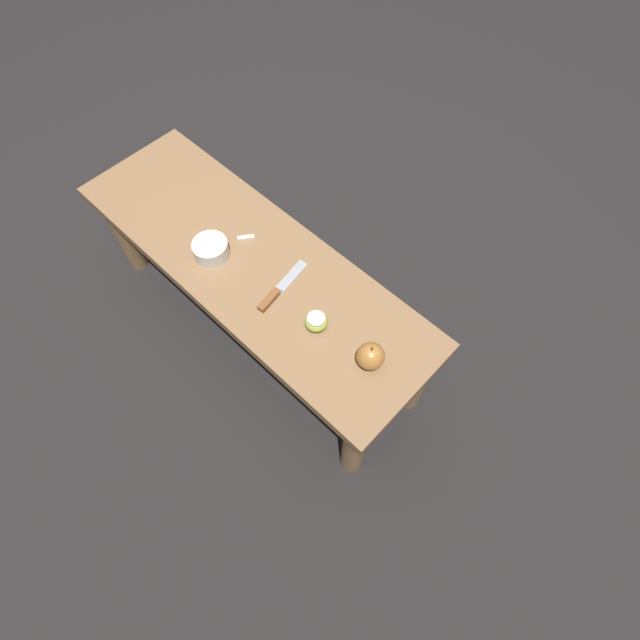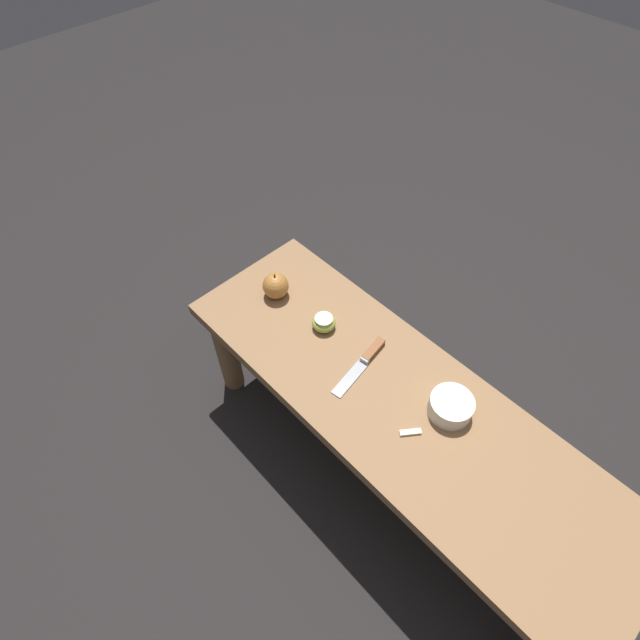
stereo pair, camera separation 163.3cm
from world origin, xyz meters
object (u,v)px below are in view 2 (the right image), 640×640
bowl (451,406)px  apple_cut (324,323)px  wooden_bench (397,417)px  knife (367,358)px  apple_whole (276,286)px

bowl → apple_cut: bearing=-174.1°
wooden_bench → knife: knife is taller
apple_cut → bowl: size_ratio=0.60×
wooden_bench → knife: bearing=168.0°
wooden_bench → apple_whole: apple_whole is taller
knife → apple_whole: (-0.36, -0.02, 0.03)m
knife → apple_cut: (-0.17, -0.01, 0.01)m
apple_cut → bowl: (0.43, 0.04, 0.00)m
knife → apple_whole: size_ratio=2.48×
wooden_bench → apple_cut: apple_cut is taller
knife → wooden_bench: bearing=69.3°
apple_whole → bowl: 0.63m
knife → bowl: size_ratio=1.97×
apple_cut → bowl: bearing=5.9°
apple_whole → wooden_bench: bearing=-0.9°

